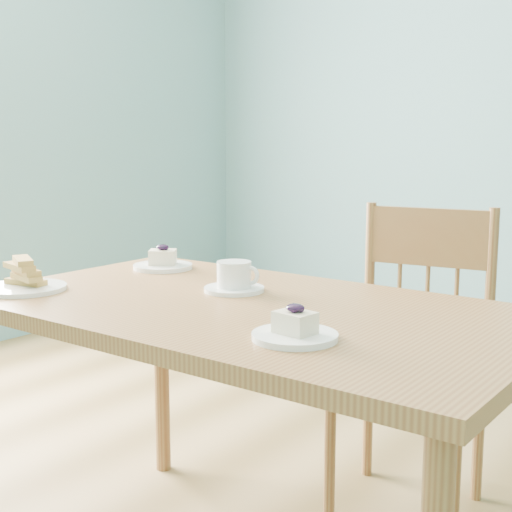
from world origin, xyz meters
The scene contains 7 objects.
room centered at (0.00, 0.00, 1.35)m, with size 5.01×5.01×2.71m.
dining_table centered at (-0.15, -0.21, 0.62)m, with size 1.31×0.76×0.69m.
dining_chair centered at (-0.01, 0.37, 0.45)m, with size 0.46×0.44×0.87m.
cheesecake_plate_near centered at (0.10, -0.39, 0.71)m, with size 0.16×0.16×0.07m.
cheesecake_plate_far centered at (-0.62, -0.01, 0.71)m, with size 0.17×0.17×0.07m.
coffee_cup centered at (-0.26, -0.13, 0.72)m, with size 0.15×0.15×0.07m.
biscotti_plate centered at (-0.68, -0.44, 0.72)m, with size 0.20×0.20×0.08m.
Camera 1 is at (0.83, -1.46, 1.06)m, focal length 50.00 mm.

